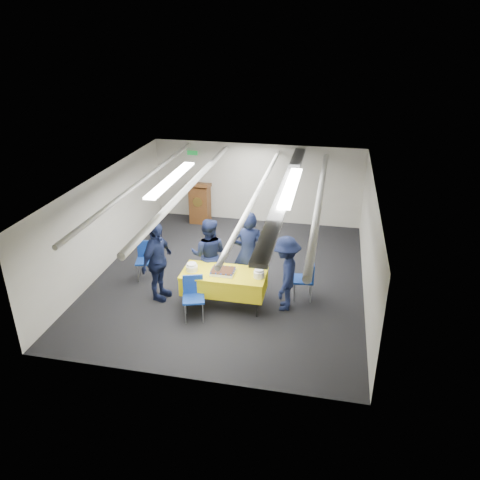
% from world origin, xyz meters
% --- Properties ---
extents(ground, '(7.00, 7.00, 0.00)m').
position_xyz_m(ground, '(0.00, 0.00, 0.00)').
color(ground, black).
rests_on(ground, ground).
extents(room_shell, '(6.00, 7.00, 2.30)m').
position_xyz_m(room_shell, '(0.09, 0.41, 1.81)').
color(room_shell, beige).
rests_on(room_shell, ground).
extents(serving_table, '(1.71, 0.81, 0.77)m').
position_xyz_m(serving_table, '(0.14, -1.21, 0.56)').
color(serving_table, black).
rests_on(serving_table, ground).
extents(sheet_cake, '(0.49, 0.37, 0.09)m').
position_xyz_m(sheet_cake, '(0.13, -1.23, 0.81)').
color(sheet_cake, white).
rests_on(sheet_cake, serving_table).
extents(plate_stack_left, '(0.24, 0.24, 0.17)m').
position_xyz_m(plate_stack_left, '(-0.52, -1.26, 0.85)').
color(plate_stack_left, white).
rests_on(plate_stack_left, serving_table).
extents(plate_stack_right, '(0.21, 0.21, 0.18)m').
position_xyz_m(plate_stack_right, '(0.87, -1.26, 0.85)').
color(plate_stack_right, white).
rests_on(plate_stack_right, serving_table).
extents(podium, '(0.62, 0.53, 1.25)m').
position_xyz_m(podium, '(-1.60, 3.05, 0.61)').
color(podium, brown).
rests_on(podium, ground).
extents(chair_near, '(0.53, 0.53, 0.87)m').
position_xyz_m(chair_near, '(-0.36, -1.71, 0.53)').
color(chair_near, gray).
rests_on(chair_near, ground).
extents(chair_right, '(0.47, 0.47, 0.87)m').
position_xyz_m(chair_right, '(1.78, -0.58, 0.53)').
color(chair_right, gray).
rests_on(chair_right, ground).
extents(chair_left, '(0.51, 0.51, 0.87)m').
position_xyz_m(chair_left, '(-1.88, -0.39, 0.53)').
color(chair_left, gray).
rests_on(chair_left, ground).
extents(sailor_a, '(0.75, 0.56, 1.89)m').
position_xyz_m(sailor_a, '(0.52, -0.60, 0.95)').
color(sailor_a, black).
rests_on(sailor_a, ground).
extents(sailor_b, '(0.84, 0.68, 1.64)m').
position_xyz_m(sailor_b, '(-0.35, -0.57, 0.82)').
color(sailor_b, black).
rests_on(sailor_b, ground).
extents(sailor_c, '(0.61, 1.07, 1.73)m').
position_xyz_m(sailor_c, '(-1.28, -1.20, 0.86)').
color(sailor_c, black).
rests_on(sailor_c, ground).
extents(sailor_d, '(0.60, 1.03, 1.59)m').
position_xyz_m(sailor_d, '(1.36, -1.04, 0.79)').
color(sailor_d, black).
rests_on(sailor_d, ground).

